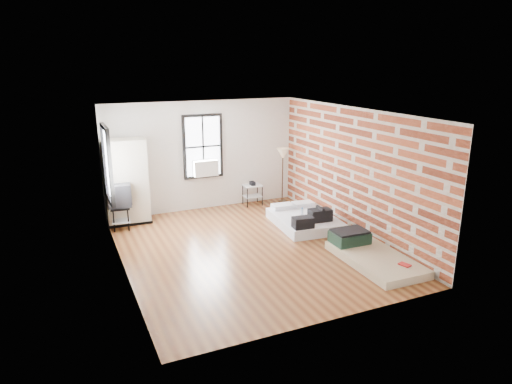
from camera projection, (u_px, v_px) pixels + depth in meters
name	position (u px, v px, depth m)	size (l,w,h in m)	color
ground	(249.00, 249.00, 9.45)	(6.00, 6.00, 0.00)	#562C16
room_shell	(252.00, 162.00, 9.38)	(5.02, 6.02, 2.80)	silver
mattress_main	(305.00, 219.00, 10.73)	(1.44, 1.86, 0.57)	white
mattress_bare	(369.00, 253.00, 8.89)	(1.09, 2.01, 0.43)	#C4B08D
wardrobe	(126.00, 182.00, 10.72)	(1.05, 0.63, 2.02)	black
side_table	(252.00, 189.00, 12.21)	(0.49, 0.40, 0.65)	black
floor_lamp	(283.00, 157.00, 12.26)	(0.32, 0.32, 1.49)	#322110
tv_stand	(119.00, 196.00, 10.48)	(0.60, 0.80, 1.06)	black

